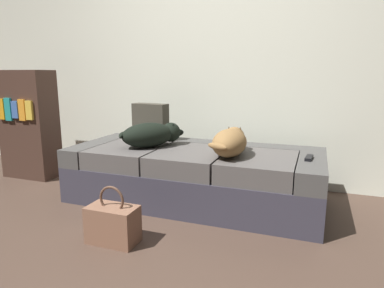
% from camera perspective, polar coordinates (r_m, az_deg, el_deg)
% --- Properties ---
extents(ground_plane, '(10.00, 10.00, 0.00)m').
position_cam_1_polar(ground_plane, '(2.07, -10.41, -19.31)').
color(ground_plane, '#49362B').
extents(back_wall, '(6.40, 0.10, 2.80)m').
position_cam_1_polar(back_wall, '(3.41, 4.49, 17.39)').
color(back_wall, silver).
rests_on(back_wall, ground).
extents(couch, '(2.07, 0.88, 0.45)m').
position_cam_1_polar(couch, '(2.87, 0.35, -5.23)').
color(couch, '#363441').
rests_on(couch, ground).
extents(dog_dark, '(0.49, 0.54, 0.21)m').
position_cam_1_polar(dog_dark, '(2.90, -6.78, 1.61)').
color(dog_dark, black).
rests_on(dog_dark, couch).
extents(dog_tan, '(0.28, 0.60, 0.20)m').
position_cam_1_polar(dog_tan, '(2.59, 6.49, 0.40)').
color(dog_tan, olive).
rests_on(dog_tan, couch).
extents(tv_remote, '(0.06, 0.15, 0.02)m').
position_cam_1_polar(tv_remote, '(2.61, 19.15, -2.22)').
color(tv_remote, black).
rests_on(tv_remote, couch).
extents(throw_pillow, '(0.35, 0.16, 0.34)m').
position_cam_1_polar(throw_pillow, '(3.21, -7.03, 3.75)').
color(throw_pillow, '#3C382E').
rests_on(throw_pillow, couch).
extents(handbag, '(0.32, 0.18, 0.38)m').
position_cam_1_polar(handbag, '(2.27, -13.22, -12.96)').
color(handbag, brown).
rests_on(handbag, ground).
extents(bookshelf, '(0.56, 0.30, 1.10)m').
position_cam_1_polar(bookshelf, '(3.87, -25.83, 3.00)').
color(bookshelf, '#422C23').
rests_on(bookshelf, ground).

